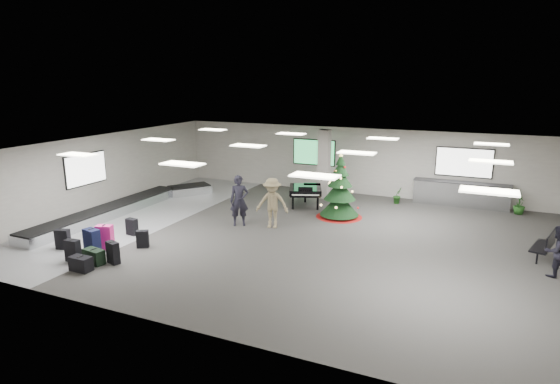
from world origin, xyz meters
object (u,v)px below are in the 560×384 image
at_px(traveler_b, 272,203).
at_px(potted_plant_right, 519,205).
at_px(service_counter, 461,194).
at_px(traveler_a, 239,201).
at_px(potted_plant_left, 398,195).
at_px(pink_suitcase, 105,237).
at_px(grand_piano, 305,190).
at_px(christmas_tree, 340,195).
at_px(baggage_carousel, 126,207).
at_px(traveler_bench, 556,251).
at_px(bench, 546,244).

xyz_separation_m(traveler_b, potted_plant_right, (8.60, 5.79, -0.55)).
xyz_separation_m(service_counter, traveler_a, (-7.54, -6.43, 0.43)).
bearing_deg(traveler_a, potted_plant_left, 18.71).
bearing_deg(pink_suitcase, grand_piano, 43.20).
bearing_deg(service_counter, christmas_tree, -139.08).
distance_m(traveler_a, traveler_b, 1.29).
bearing_deg(grand_piano, christmas_tree, -48.82).
distance_m(traveler_b, potted_plant_left, 6.58).
xyz_separation_m(baggage_carousel, traveler_bench, (15.79, -0.20, 0.54)).
bearing_deg(traveler_bench, service_counter, -100.79).
bearing_deg(potted_plant_right, potted_plant_left, -175.77).
xyz_separation_m(christmas_tree, bench, (7.21, -1.77, -0.41)).
xyz_separation_m(christmas_tree, traveler_b, (-1.91, -2.35, 0.03)).
bearing_deg(potted_plant_right, service_counter, 171.10).
distance_m(baggage_carousel, grand_piano, 7.69).
bearing_deg(pink_suitcase, traveler_b, 28.36).
bearing_deg(potted_plant_left, service_counter, 15.59).
bearing_deg(pink_suitcase, service_counter, 26.85).
relative_size(baggage_carousel, traveler_bench, 6.43).
distance_m(christmas_tree, traveler_a, 4.11).
xyz_separation_m(christmas_tree, potted_plant_left, (1.78, 3.07, -0.54)).
bearing_deg(traveler_b, service_counter, 32.11).
distance_m(baggage_carousel, potted_plant_left, 11.87).
height_order(service_counter, traveler_b, traveler_b).
relative_size(christmas_tree, traveler_b, 1.41).
distance_m(pink_suitcase, traveler_b, 5.97).
relative_size(pink_suitcase, bench, 0.56).
bearing_deg(potted_plant_left, traveler_a, -130.91).
bearing_deg(traveler_b, potted_plant_right, 21.67).
relative_size(christmas_tree, traveler_a, 1.38).
xyz_separation_m(bench, potted_plant_left, (-5.43, 4.84, -0.13)).
bearing_deg(potted_plant_right, traveler_a, -148.41).
xyz_separation_m(pink_suitcase, traveler_bench, (13.30, 3.57, 0.35)).
distance_m(service_counter, traveler_b, 8.81).
relative_size(pink_suitcase, traveler_a, 0.43).
xyz_separation_m(traveler_a, potted_plant_right, (9.86, 6.06, -0.57)).
relative_size(bench, traveler_bench, 0.99).
height_order(bench, traveler_bench, traveler_bench).
distance_m(grand_piano, traveler_a, 3.83).
height_order(baggage_carousel, grand_piano, grand_piano).
relative_size(pink_suitcase, christmas_tree, 0.31).
height_order(baggage_carousel, traveler_bench, traveler_bench).
bearing_deg(christmas_tree, bench, -13.77).
relative_size(traveler_a, traveler_bench, 1.29).
height_order(service_counter, potted_plant_left, service_counter).
xyz_separation_m(christmas_tree, traveler_bench, (7.33, -3.13, -0.16)).
relative_size(christmas_tree, grand_piano, 1.27).
relative_size(bench, potted_plant_right, 1.85).
height_order(christmas_tree, traveler_a, christmas_tree).
relative_size(service_counter, traveler_a, 2.08).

